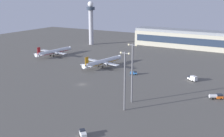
{
  "coord_description": "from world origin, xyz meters",
  "views": [
    {
      "loc": [
        85.31,
        -115.22,
        47.43
      ],
      "look_at": [
        4.85,
        24.5,
        4.0
      ],
      "focal_mm": 43.7,
      "sensor_mm": 36.0,
      "label": 1
    }
  ],
  "objects": [
    {
      "name": "ground_plane",
      "position": [
        0.0,
        0.0,
        0.0
      ],
      "size": [
        416.0,
        416.0,
        0.0
      ],
      "primitive_type": "plane",
      "color": "#56544F"
    },
    {
      "name": "airplane_near_gate",
      "position": [
        -62.98,
        47.88,
        3.49
      ],
      "size": [
        28.08,
        35.98,
        9.23
      ],
      "rotation": [
        0.0,
        0.0,
        -0.12
      ],
      "color": "silver",
      "rests_on": "ground"
    },
    {
      "name": "maintenance_van",
      "position": [
        16.39,
        31.31,
        1.18
      ],
      "size": [
        4.57,
        3.68,
        2.25
      ],
      "rotation": [
        0.0,
        0.0,
        5.2
      ],
      "color": "#3372BF",
      "rests_on": "ground"
    },
    {
      "name": "apron_light_central",
      "position": [
        34.88,
        -9.63,
        15.44
      ],
      "size": [
        4.8,
        0.9,
        27.17
      ],
      "color": "slate",
      "rests_on": "ground"
    },
    {
      "name": "airplane_mid_apron",
      "position": [
        -10.45,
        38.0,
        3.53
      ],
      "size": [
        28.34,
        36.22,
        9.34
      ],
      "rotation": [
        0.0,
        0.0,
        -0.19
      ],
      "color": "silver",
      "rests_on": "ground"
    },
    {
      "name": "baggage_tractor",
      "position": [
        34.13,
        -46.48,
        1.18
      ],
      "size": [
        4.37,
        4.25,
        2.25
      ],
      "rotation": [
        0.0,
        0.0,
        0.83
      ],
      "color": "white",
      "rests_on": "ground"
    },
    {
      "name": "catering_truck",
      "position": [
        50.98,
        36.79,
        1.58
      ],
      "size": [
        6.06,
        4.92,
        3.05
      ],
      "rotation": [
        0.0,
        0.0,
        1.03
      ],
      "color": "white",
      "rests_on": "ground"
    },
    {
      "name": "apron_light_east",
      "position": [
        36.17,
        -19.32,
        14.57
      ],
      "size": [
        4.8,
        0.9,
        25.47
      ],
      "color": "slate",
      "rests_on": "ground"
    },
    {
      "name": "control_tower",
      "position": [
        -66.5,
        107.16,
        24.16
      ],
      "size": [
        8.0,
        8.0,
        42.03
      ],
      "color": "#A8A8B2",
      "rests_on": "ground"
    },
    {
      "name": "fuel_truck",
      "position": [
        67.84,
        13.99,
        1.37
      ],
      "size": [
        6.48,
        5.05,
        2.35
      ],
      "rotation": [
        0.0,
        0.0,
        5.25
      ],
      "color": "#D85919",
      "rests_on": "ground"
    },
    {
      "name": "terminal_building",
      "position": [
        36.81,
        138.95,
        8.09
      ],
      "size": [
        131.11,
        22.4,
        16.4
      ],
      "color": "#B2AD99",
      "rests_on": "ground"
    }
  ]
}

